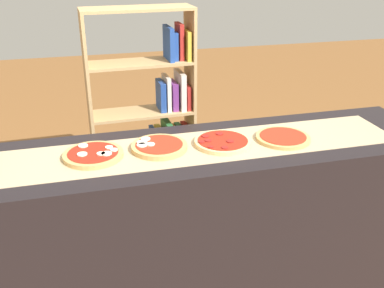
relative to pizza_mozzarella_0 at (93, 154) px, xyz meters
The scene contains 7 objects.
counter 0.64m from the pizza_mozzarella_0, ahead, with size 2.37×0.57×0.89m, color black.
parchment_paper 0.44m from the pizza_mozzarella_0, ahead, with size 1.95×0.35×0.00m, color tan.
pizza_mozzarella_0 is the anchor object (origin of this frame).
pizza_mozzarella_1 0.29m from the pizza_mozzarella_0, ahead, with size 0.25×0.25×0.03m.
pizza_pepperoni_2 0.59m from the pizza_mozzarella_0, ahead, with size 0.26×0.26×0.03m.
pizza_plain_3 0.88m from the pizza_mozzarella_0, ahead, with size 0.26×0.26×0.02m.
bookshelf 1.18m from the pizza_mozzarella_0, 66.16° to the left, with size 0.72×0.27×1.38m.
Camera 1 is at (-0.46, -1.78, 1.74)m, focal length 41.52 mm.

